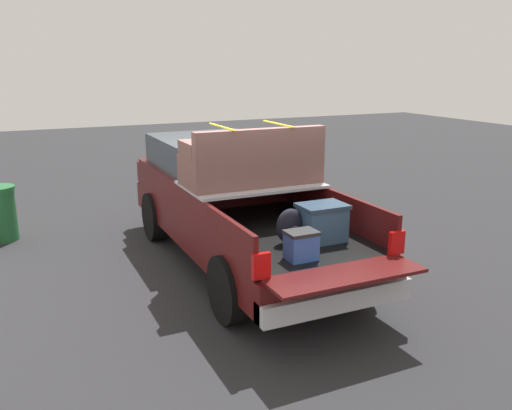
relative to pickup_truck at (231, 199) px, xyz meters
The scene contains 2 objects.
ground_plane 1.03m from the pickup_truck, behind, with size 40.00×40.00×0.00m, color #262628.
pickup_truck is the anchor object (origin of this frame).
Camera 1 is at (-7.34, 3.14, 3.08)m, focal length 37.73 mm.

